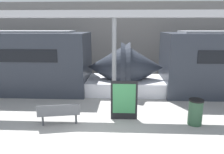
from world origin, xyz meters
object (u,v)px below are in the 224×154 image
bench_near (59,112)px  poster_board (124,100)px  support_column_near (114,64)px  trash_bin (195,112)px

bench_near → poster_board: poster_board is taller
bench_near → support_column_near: support_column_near is taller
support_column_near → bench_near: bearing=-134.4°
bench_near → poster_board: bearing=4.8°
bench_near → trash_bin: trash_bin is taller
bench_near → poster_board: (2.29, 0.65, 0.27)m
support_column_near → trash_bin: bearing=-28.2°
bench_near → trash_bin: (4.83, 0.32, -0.02)m
trash_bin → poster_board: 2.57m
poster_board → trash_bin: bearing=-7.4°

